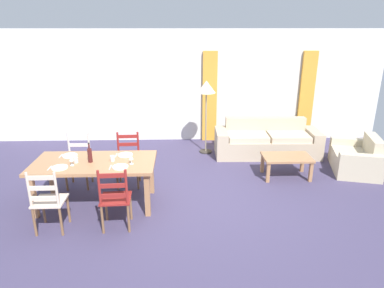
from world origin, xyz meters
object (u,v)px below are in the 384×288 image
Objects in this scene: dining_chair_near_left at (48,201)px; dining_chair_far_left at (79,160)px; coffee_cup_primary at (112,158)px; coffee_table at (287,159)px; wine_glass_near_right at (131,157)px; armchair_upholstered at (358,159)px; coffee_cup_secondary at (76,160)px; wine_glass_near_left at (71,159)px; dining_chair_near_right at (115,198)px; dining_table at (95,167)px; standing_lamp at (206,91)px; dining_chair_far_right at (128,160)px; wine_bottle at (90,155)px; couch at (266,142)px.

dining_chair_near_left is 1.00× the size of dining_chair_far_left.
coffee_cup_primary is (0.76, 0.76, 0.32)m from dining_chair_near_left.
wine_glass_near_right is at bearing -158.71° from coffee_table.
coffee_cup_secondary is at bearing -166.54° from armchair_upholstered.
coffee_table is at bearing 16.81° from wine_glass_near_left.
armchair_upholstered is (4.46, 1.91, -0.23)m from dining_chair_near_right.
coffee_cup_secondary is at bearing -74.88° from dining_chair_far_left.
dining_table is 0.32m from coffee_cup_primary.
dining_chair_far_left is 0.59× the size of standing_lamp.
wine_glass_near_right is at bearing -77.53° from dining_chair_far_right.
wine_bottle reaches higher than coffee_table.
wine_bottle is (0.43, 0.74, 0.39)m from dining_chair_near_left.
coffee_cup_secondary is 5.33m from armchair_upholstered.
wine_glass_near_right is 1.79× the size of coffee_cup_primary.
dining_chair_near_left reaches higher than coffee_table.
dining_chair_far_right is at bearing 91.04° from dining_chair_near_right.
dining_chair_near_left is 1.13m from coffee_cup_primary.
wine_bottle is at bearing -146.60° from couch.
coffee_cup_secondary reaches higher than dining_table.
dining_chair_near_right is 10.67× the size of coffee_cup_secondary.
wine_bottle is at bearing 124.98° from dining_chair_near_right.
coffee_cup_secondary is at bearing 174.82° from wine_glass_near_right.
dining_chair_far_right is 1.08m from coffee_cup_secondary.
coffee_cup_primary is (0.34, 0.03, -0.07)m from wine_bottle.
coffee_table is at bearing 15.39° from coffee_cup_secondary.
coffee_cup_secondary is at bearing 73.45° from dining_chair_near_left.
dining_chair_near_right reaches higher than dining_table.
wine_glass_near_left is 0.07× the size of couch.
dining_chair_far_right is 5.96× the size of wine_glass_near_left.
wine_bottle is at bearing -166.22° from armchair_upholstered.
wine_glass_near_left is at bearing -128.44° from dining_chair_far_right.
dining_chair_near_left reaches higher than coffee_cup_secondary.
dining_chair_far_left is 1.10m from coffee_cup_primary.
coffee_cup_secondary is (-0.22, -0.02, -0.07)m from wine_bottle.
couch is at bearing 21.03° from dining_chair_far_left.
dining_chair_near_right is 4.06m from couch.
coffee_cup_secondary is 3.31m from standing_lamp.
dining_table is at bearing -129.27° from standing_lamp.
dining_chair_far_right is (0.88, 0.01, 0.00)m from dining_chair_far_left.
dining_chair_near_left is at bearing -127.66° from standing_lamp.
dining_chair_far_left is at bearing 141.58° from wine_glass_near_right.
dining_chair_near_right is 1.02m from coffee_cup_secondary.
wine_glass_near_left is 0.10× the size of standing_lamp.
dining_chair_near_left is (-0.48, -0.76, -0.19)m from dining_table.
coffee_table is (3.85, 1.72, -0.12)m from dining_chair_near_left.
dining_chair_near_left is 1.49m from dining_chair_far_left.
dining_chair_near_left is 0.42× the size of couch.
dining_chair_far_right reaches higher than couch.
dining_chair_far_right is at bearing 51.56° from wine_glass_near_left.
coffee_table is (3.85, 0.23, -0.12)m from dining_chair_far_left.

